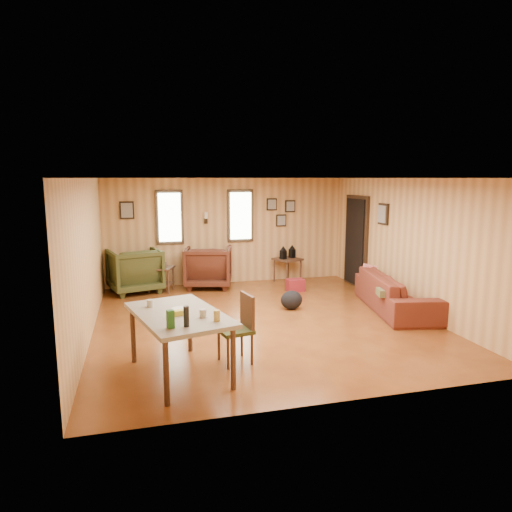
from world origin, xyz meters
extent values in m
cube|color=brown|center=(0.00, 0.00, -0.01)|extent=(5.50, 6.00, 0.02)
cube|color=#997C5B|center=(0.00, 0.00, 2.41)|extent=(5.50, 6.00, 0.02)
cube|color=tan|center=(0.00, 3.01, 1.20)|extent=(5.50, 0.02, 2.40)
cube|color=tan|center=(0.00, -3.01, 1.20)|extent=(5.50, 0.02, 2.40)
cube|color=tan|center=(-2.76, 0.00, 1.20)|extent=(0.02, 6.00, 2.40)
cube|color=tan|center=(2.76, 0.00, 1.20)|extent=(0.02, 6.00, 2.40)
cube|color=black|center=(-1.30, 2.97, 1.55)|extent=(0.60, 0.05, 1.20)
cube|color=#E0F2D1|center=(-1.30, 2.93, 1.55)|extent=(0.48, 0.04, 1.06)
cube|color=black|center=(0.30, 2.97, 1.55)|extent=(0.60, 0.05, 1.20)
cube|color=#E0F2D1|center=(0.30, 2.93, 1.55)|extent=(0.48, 0.04, 1.06)
cube|color=black|center=(-0.50, 2.95, 1.45)|extent=(0.07, 0.05, 0.12)
cylinder|color=silver|center=(-0.50, 2.89, 1.58)|extent=(0.07, 0.07, 0.14)
cube|color=black|center=(2.72, 1.95, 1.00)|extent=(0.06, 1.00, 2.05)
cube|color=black|center=(2.68, 1.95, 1.00)|extent=(0.04, 0.82, 1.90)
cube|color=black|center=(1.05, 2.97, 1.80)|extent=(0.24, 0.04, 0.28)
cube|color=#9E998C|center=(1.05, 2.94, 1.80)|extent=(0.19, 0.02, 0.22)
cube|color=black|center=(1.50, 2.97, 1.75)|extent=(0.24, 0.04, 0.28)
cube|color=#9E998C|center=(1.50, 2.94, 1.75)|extent=(0.19, 0.02, 0.22)
cube|color=black|center=(1.28, 2.97, 1.42)|extent=(0.24, 0.04, 0.28)
cube|color=#9E998C|center=(1.28, 2.94, 1.42)|extent=(0.19, 0.02, 0.22)
cube|color=black|center=(-2.20, 2.97, 1.72)|extent=(0.30, 0.04, 0.38)
cube|color=#9E998C|center=(-2.20, 2.94, 1.72)|extent=(0.24, 0.02, 0.31)
cube|color=black|center=(2.72, 0.85, 1.70)|extent=(0.04, 0.34, 0.42)
cube|color=#9E998C|center=(2.69, 0.85, 1.70)|extent=(0.02, 0.27, 0.34)
imported|color=#5F271B|center=(2.54, -0.03, 0.45)|extent=(1.10, 2.37, 0.89)
imported|color=#441F14|center=(-0.51, 2.63, 0.51)|extent=(1.18, 1.13, 1.01)
imported|color=#373D1C|center=(-2.09, 2.59, 0.52)|extent=(1.21, 1.17, 1.03)
cube|color=#4F3423|center=(-1.56, 2.48, 0.52)|extent=(0.65, 0.62, 0.04)
cube|color=#4F3423|center=(-1.56, 2.48, 0.17)|extent=(0.59, 0.56, 0.03)
cylinder|color=#4F3423|center=(-1.82, 2.38, 0.25)|extent=(0.05, 0.05, 0.51)
cylinder|color=#4F3423|center=(-1.42, 2.23, 0.25)|extent=(0.05, 0.05, 0.51)
cylinder|color=#4F3423|center=(-1.69, 2.73, 0.25)|extent=(0.05, 0.05, 0.51)
cylinder|color=#4F3423|center=(-1.29, 2.59, 0.25)|extent=(0.05, 0.05, 0.51)
cube|color=brown|center=(-1.66, 2.52, 0.60)|extent=(0.09, 0.05, 0.12)
cube|color=brown|center=(-1.47, 2.45, 0.59)|extent=(0.09, 0.05, 0.11)
cube|color=#4F3423|center=(1.35, 2.67, 0.54)|extent=(0.71, 0.71, 0.04)
cylinder|color=#4F3423|center=(1.25, 2.39, 0.27)|extent=(0.05, 0.05, 0.54)
cylinder|color=#4F3423|center=(1.64, 2.56, 0.27)|extent=(0.05, 0.05, 0.54)
cylinder|color=#4F3423|center=(1.07, 2.78, 0.27)|extent=(0.05, 0.05, 0.54)
cylinder|color=#4F3423|center=(1.46, 2.96, 0.27)|extent=(0.05, 0.05, 0.54)
cube|color=black|center=(1.23, 2.61, 0.66)|extent=(0.16, 0.16, 0.19)
cone|color=black|center=(1.23, 2.61, 0.81)|extent=(0.21, 0.21, 0.11)
cube|color=black|center=(1.48, 2.73, 0.66)|extent=(0.16, 0.16, 0.19)
cone|color=black|center=(1.48, 2.73, 0.81)|extent=(0.21, 0.21, 0.11)
cube|color=maroon|center=(1.24, 1.79, 0.13)|extent=(0.38, 0.28, 0.26)
ellipsoid|color=black|center=(0.71, 0.51, 0.18)|extent=(0.44, 0.35, 0.35)
cube|color=brown|center=(2.10, -0.51, 0.48)|extent=(0.43, 0.38, 0.12)
cube|color=red|center=(2.45, 0.82, 0.56)|extent=(0.34, 0.17, 0.33)
cube|color=#9B8469|center=(2.40, 0.60, 0.47)|extent=(0.36, 0.31, 0.09)
cube|color=gray|center=(-1.56, -1.86, 0.77)|extent=(1.30, 1.75, 0.05)
cylinder|color=#4F3423|center=(-1.77, -2.61, 0.37)|extent=(0.08, 0.08, 0.75)
cylinder|color=#4F3423|center=(-1.00, -2.41, 0.37)|extent=(0.08, 0.08, 0.75)
cylinder|color=#4F3423|center=(-2.11, -1.30, 0.37)|extent=(0.08, 0.08, 0.75)
cylinder|color=#4F3423|center=(-1.35, -1.10, 0.37)|extent=(0.08, 0.08, 0.75)
cylinder|color=#A9A8A0|center=(-1.30, -2.11, 0.84)|extent=(0.10, 0.10, 0.09)
cylinder|color=#A9A8A0|center=(-1.88, -1.51, 0.84)|extent=(0.10, 0.10, 0.09)
cube|color=#1D5220|center=(-1.69, -2.41, 0.89)|extent=(0.09, 0.09, 0.20)
cylinder|color=black|center=(-1.52, -2.41, 0.91)|extent=(0.08, 0.08, 0.23)
cylinder|color=#AE9844|center=(-1.16, -2.29, 0.86)|extent=(0.09, 0.09, 0.12)
cylinder|color=#A9A8A0|center=(-1.53, -1.74, 0.81)|extent=(0.25, 0.25, 0.02)
cube|color=gold|center=(-1.58, -1.97, 0.83)|extent=(0.20, 0.13, 0.06)
cube|color=#373D1C|center=(-0.82, -1.65, 0.44)|extent=(0.48, 0.48, 0.05)
cube|color=#4F3423|center=(-0.65, -1.62, 0.68)|extent=(0.11, 0.39, 0.45)
cylinder|color=#4F3423|center=(-0.95, -1.85, 0.22)|extent=(0.04, 0.04, 0.43)
cylinder|color=#4F3423|center=(-0.63, -1.79, 0.22)|extent=(0.04, 0.04, 0.43)
cylinder|color=#4F3423|center=(-1.01, -1.52, 0.22)|extent=(0.04, 0.04, 0.43)
cylinder|color=#4F3423|center=(-0.69, -1.46, 0.22)|extent=(0.04, 0.04, 0.43)
camera|label=1|loc=(-1.99, -7.23, 2.40)|focal=32.00mm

